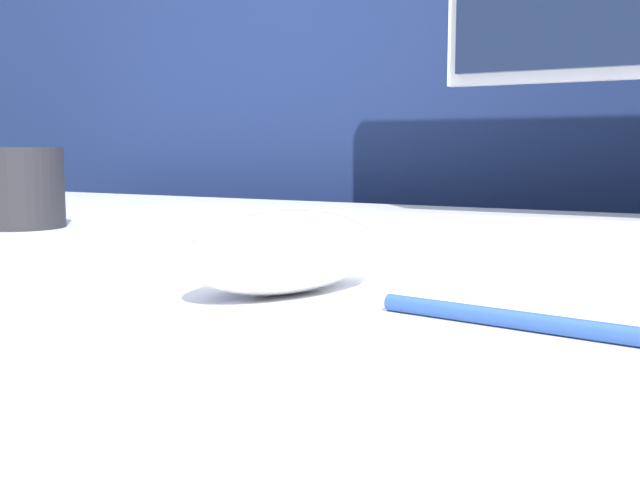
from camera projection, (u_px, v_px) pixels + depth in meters
partition_panel at (597, 257)px, 1.04m from camera, size 5.00×0.03×1.32m
computer_mouse_near at (286, 251)px, 0.39m from camera, size 0.10×0.14×0.04m
keyboard at (357, 234)px, 0.57m from camera, size 0.44×0.14×0.02m
mug at (21, 188)px, 0.72m from camera, size 0.08×0.08×0.08m
pen at (522, 321)px, 0.31m from camera, size 0.13×0.02×0.01m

